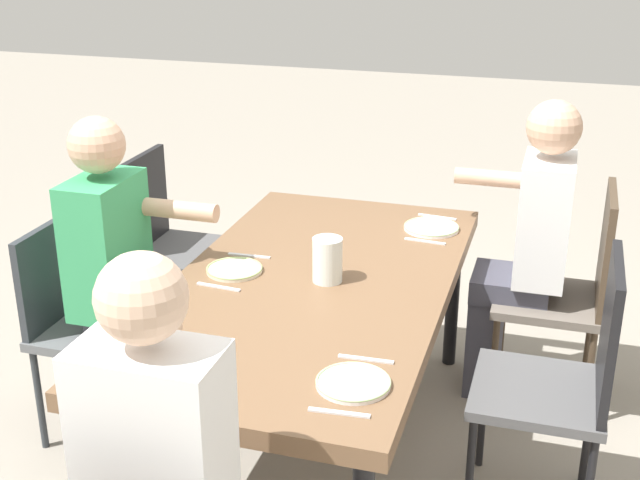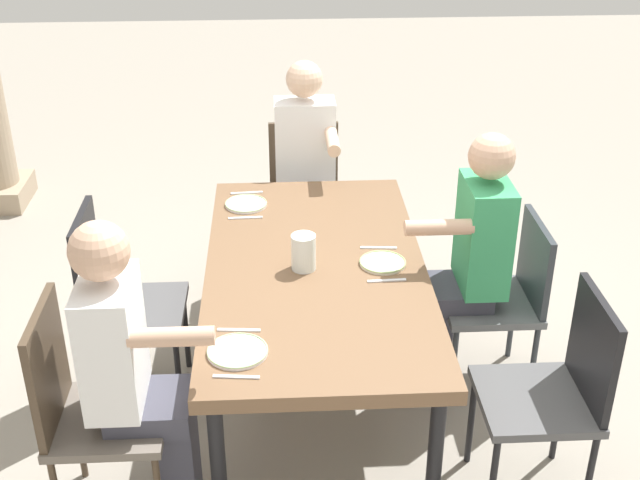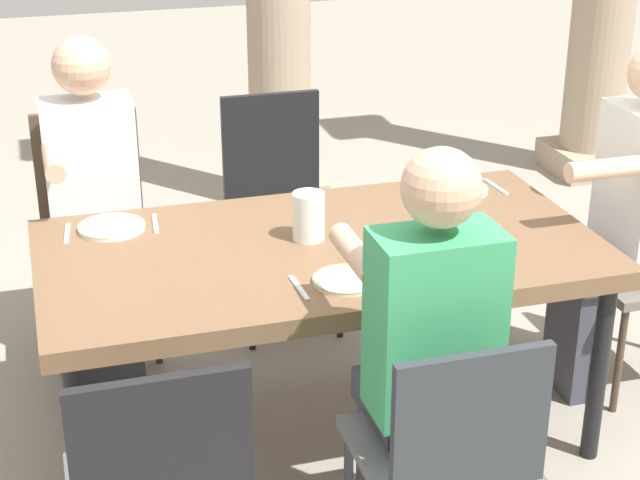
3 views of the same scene
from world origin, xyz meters
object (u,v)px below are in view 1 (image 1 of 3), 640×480
chair_mid_north (567,374)px  chair_mid_south (83,314)px  chair_west_south (169,237)px  dining_table (311,297)px  diner_man_white (169,478)px  water_pitcher (327,262)px  chair_west_north (572,285)px  plate_1 (234,269)px  diner_woman_green (125,275)px  diner_guest_third (526,243)px  plate_0 (431,227)px  plate_2 (353,383)px

chair_mid_north → chair_mid_south: bearing=-90.0°
chair_west_south → dining_table: bearing=53.4°
chair_west_south → diner_man_white: bearing=26.5°
dining_table → water_pitcher: size_ratio=11.29×
chair_mid_north → chair_west_north: bearing=-180.0°
chair_mid_north → plate_1: chair_mid_north is taller
chair_mid_south → diner_man_white: size_ratio=0.66×
dining_table → chair_mid_north: (0.09, 0.92, -0.12)m
diner_woman_green → diner_guest_third: (-0.76, 1.43, 0.00)m
dining_table → diner_guest_third: diner_guest_third is taller
dining_table → diner_woman_green: 0.72m
plate_1 → chair_west_south: bearing=-137.7°
chair_mid_south → plate_0: (-0.74, 1.24, 0.23)m
chair_west_north → plate_2: size_ratio=4.42×
diner_woman_green → plate_2: diner_woman_green is taller
chair_west_north → chair_west_south: 1.83m
plate_1 → plate_0: bearing=135.8°
dining_table → diner_man_white: 1.15m
dining_table → water_pitcher: (-0.03, 0.05, 0.13)m
plate_0 → plate_2: size_ratio=1.07×
dining_table → plate_1: bearing=-91.2°
plate_0 → chair_west_south: bearing=-91.2°
chair_mid_south → plate_2: size_ratio=4.02×
chair_west_north → diner_guest_third: size_ratio=0.73×
diner_guest_third → plate_1: (0.68, -1.02, 0.04)m
diner_man_white → plate_2: size_ratio=6.13×
diner_man_white → plate_0: 1.83m
chair_west_north → diner_man_white: (1.83, -0.92, 0.17)m
chair_mid_south → diner_woman_green: (-0.00, 0.20, 0.19)m
chair_west_north → diner_guest_third: bearing=-90.8°
diner_man_white → plate_1: diner_man_white is taller
plate_2 → water_pitcher: water_pitcher is taller
chair_mid_south → plate_2: (0.56, 1.23, 0.23)m
chair_mid_south → diner_woman_green: diner_woman_green is taller
dining_table → chair_west_south: size_ratio=1.99×
chair_mid_north → diner_woman_green: bearing=-90.1°
chair_mid_north → plate_1: 1.24m
water_pitcher → plate_0: bearing=156.5°
chair_mid_south → diner_woman_green: size_ratio=0.66×
diner_man_white → chair_west_south: bearing=-153.5°
dining_table → diner_guest_third: 0.99m
dining_table → chair_west_north: bearing=126.5°
dining_table → plate_1: 0.31m
plate_2 → water_pitcher: 0.72m
diner_woman_green → plate_1: (-0.09, 0.41, 0.04)m
chair_mid_north → plate_1: (-0.09, -1.22, 0.19)m
diner_man_white → plate_1: bearing=-165.6°
chair_mid_south → water_pitcher: water_pitcher is taller
diner_man_white → plate_2: 0.60m
diner_woman_green → chair_mid_south: bearing=-89.2°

